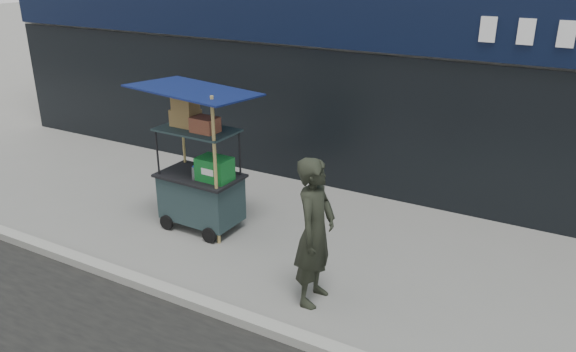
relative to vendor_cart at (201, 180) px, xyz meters
The scene contains 4 objects.
ground 2.07m from the vendor_cart, 51.80° to the right, with size 80.00×80.00×0.00m, color slate.
curb 2.20m from the vendor_cart, 55.21° to the right, with size 80.00×0.18×0.12m, color gray.
vendor_cart is the anchor object (origin of this frame).
vendor_man 2.50m from the vendor_cart, 20.85° to the right, with size 0.66×0.43×1.81m, color black.
Camera 1 is at (3.69, -4.55, 3.90)m, focal length 35.00 mm.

